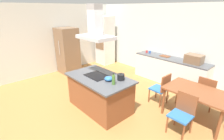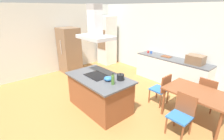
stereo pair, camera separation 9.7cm
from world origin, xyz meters
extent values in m
plane|color=#AD753D|center=(0.00, 1.50, 0.00)|extent=(16.00, 16.00, 0.00)
cube|color=silver|center=(0.00, 3.25, 1.35)|extent=(7.20, 0.10, 2.70)
cube|color=silver|center=(-3.45, 1.00, 1.35)|extent=(0.10, 8.80, 2.70)
cube|color=brown|center=(0.00, 0.00, 0.43)|extent=(1.63, 0.93, 0.86)
cube|color=#4C4F54|center=(0.00, 0.00, 0.88)|extent=(1.73, 1.03, 0.04)
cube|color=black|center=(-0.10, 0.00, 0.91)|extent=(0.60, 0.44, 0.01)
cylinder|color=black|center=(0.49, 0.28, 0.97)|extent=(0.18, 0.18, 0.15)
sphere|color=black|center=(0.49, 0.28, 1.06)|extent=(0.03, 0.03, 0.03)
cone|color=black|center=(0.60, 0.28, 0.98)|extent=(0.06, 0.03, 0.04)
cylinder|color=#47722D|center=(0.56, -0.03, 1.01)|extent=(0.07, 0.07, 0.21)
cylinder|color=#47722D|center=(0.56, -0.03, 1.14)|extent=(0.03, 0.03, 0.04)
cylinder|color=black|center=(0.56, -0.03, 1.16)|extent=(0.04, 0.04, 0.01)
ellipsoid|color=#2D6BB7|center=(0.33, 0.02, 0.95)|extent=(0.20, 0.20, 0.11)
cube|color=silver|center=(0.36, 2.88, 0.43)|extent=(2.60, 0.62, 0.86)
cube|color=#4C4F54|center=(0.36, 2.88, 0.88)|extent=(2.60, 0.62, 0.04)
cube|color=brown|center=(1.13, 2.88, 1.04)|extent=(0.50, 0.38, 0.28)
cylinder|color=red|center=(-0.66, 2.88, 0.95)|extent=(0.08, 0.08, 0.09)
cylinder|color=#2D56B2|center=(-0.54, 2.91, 0.95)|extent=(0.08, 0.08, 0.09)
cube|color=brown|center=(0.10, 2.93, 0.91)|extent=(0.34, 0.24, 0.02)
cube|color=silver|center=(-2.90, 2.65, 1.10)|extent=(0.70, 0.64, 2.20)
cube|color=brown|center=(-2.90, 2.32, 1.45)|extent=(0.56, 0.02, 0.36)
cube|color=brown|center=(-2.90, 2.32, 1.00)|extent=(0.56, 0.02, 0.48)
cube|color=brown|center=(-2.98, 0.74, 0.91)|extent=(0.80, 0.70, 1.82)
cylinder|color=beige|center=(-2.93, 0.37, 1.10)|extent=(0.02, 0.02, 0.55)
cube|color=brown|center=(1.90, 1.38, 0.73)|extent=(1.40, 0.90, 0.04)
cylinder|color=brown|center=(1.28, 1.01, 0.35)|extent=(0.06, 0.06, 0.71)
cylinder|color=brown|center=(2.52, 1.01, 0.35)|extent=(0.06, 0.06, 0.71)
cylinder|color=brown|center=(1.28, 1.75, 0.35)|extent=(0.06, 0.06, 0.71)
cube|color=#2D6BB7|center=(1.90, 2.13, 0.43)|extent=(0.42, 0.42, 0.04)
cube|color=brown|center=(1.90, 1.94, 0.67)|extent=(0.42, 0.04, 0.44)
cylinder|color=brown|center=(1.72, 2.31, 0.21)|extent=(0.04, 0.04, 0.41)
cylinder|color=brown|center=(2.08, 2.31, 0.21)|extent=(0.04, 0.04, 0.41)
cylinder|color=brown|center=(1.72, 1.95, 0.21)|extent=(0.04, 0.04, 0.41)
cylinder|color=brown|center=(2.08, 1.95, 0.21)|extent=(0.04, 0.04, 0.41)
cube|color=#2D6BB7|center=(0.90, 1.38, 0.43)|extent=(0.42, 0.42, 0.04)
cube|color=brown|center=(1.09, 1.38, 0.67)|extent=(0.04, 0.42, 0.44)
cylinder|color=brown|center=(0.72, 1.20, 0.21)|extent=(0.04, 0.04, 0.41)
cylinder|color=brown|center=(0.72, 1.56, 0.21)|extent=(0.04, 0.04, 0.41)
cylinder|color=brown|center=(1.08, 1.20, 0.21)|extent=(0.04, 0.04, 0.41)
cylinder|color=brown|center=(1.08, 1.56, 0.21)|extent=(0.04, 0.04, 0.41)
cube|color=#2D6BB7|center=(1.90, 0.63, 0.43)|extent=(0.42, 0.42, 0.04)
cube|color=brown|center=(1.90, 0.82, 0.67)|extent=(0.42, 0.04, 0.44)
cylinder|color=brown|center=(2.08, 0.45, 0.21)|extent=(0.04, 0.04, 0.41)
cylinder|color=brown|center=(1.72, 0.45, 0.21)|extent=(0.04, 0.04, 0.41)
cylinder|color=brown|center=(2.08, 0.81, 0.21)|extent=(0.04, 0.04, 0.41)
cylinder|color=brown|center=(1.72, 0.81, 0.21)|extent=(0.04, 0.04, 0.41)
cube|color=#ADADB2|center=(-0.10, 0.00, 1.89)|extent=(0.90, 0.55, 0.08)
cube|color=#ADADB2|center=(-0.10, 0.00, 2.28)|extent=(0.28, 0.24, 0.70)
camera|label=1|loc=(3.08, -2.38, 2.54)|focal=26.72mm
camera|label=2|loc=(3.14, -2.31, 2.54)|focal=26.72mm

